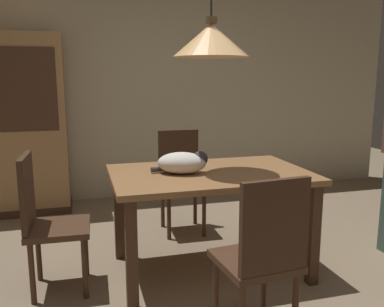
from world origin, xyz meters
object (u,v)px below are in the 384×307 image
chair_far_back (181,176)px  chair_left_side (45,218)px  cat_sleeping (183,163)px  chair_near_front (263,253)px  hutch_bookcase (11,129)px  dining_table (210,185)px  pendant_lamp (211,40)px

chair_far_back → chair_left_side: 1.43m
chair_left_side → cat_sleeping: 0.98m
chair_near_front → chair_far_back: bearing=90.2°
hutch_bookcase → cat_sleeping: bearing=-52.9°
chair_near_front → chair_left_side: size_ratio=1.00×
chair_left_side → cat_sleeping: chair_left_side is taller
dining_table → chair_left_side: bearing=179.8°
chair_far_back → pendant_lamp: pendant_lamp is taller
chair_far_back → pendant_lamp: size_ratio=0.72×
chair_far_back → dining_table: bearing=-90.1°
chair_left_side → hutch_bookcase: size_ratio=0.50×
dining_table → chair_left_side: (-1.13, 0.00, -0.14)m
pendant_lamp → hutch_bookcase: (-1.56, 1.81, -0.77)m
dining_table → cat_sleeping: cat_sleeping is taller
dining_table → hutch_bookcase: bearing=130.8°
chair_left_side → chair_far_back: bearing=37.8°
dining_table → cat_sleeping: bearing=178.9°
cat_sleeping → pendant_lamp: size_ratio=0.31×
chair_far_back → chair_near_front: 1.76m
chair_far_back → cat_sleeping: bearing=-102.7°
chair_far_back → cat_sleeping: size_ratio=2.29×
chair_near_front → hutch_bookcase: bearing=120.3°
dining_table → pendant_lamp: (0.00, 0.00, 1.01)m
chair_far_back → cat_sleeping: 0.95m
chair_near_front → pendant_lamp: bearing=90.5°
chair_near_front → chair_left_side: bearing=142.2°
pendant_lamp → chair_left_side: bearing=179.8°
dining_table → chair_left_side: size_ratio=1.51×
dining_table → hutch_bookcase: (-1.56, 1.81, 0.24)m
dining_table → cat_sleeping: size_ratio=3.45×
chair_far_back → chair_near_front: size_ratio=1.00×
chair_far_back → hutch_bookcase: size_ratio=0.50×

